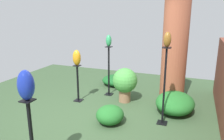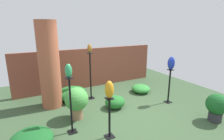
% 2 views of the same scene
% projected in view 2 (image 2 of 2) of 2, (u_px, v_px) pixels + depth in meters
% --- Properties ---
extents(ground_plane, '(8.00, 8.00, 0.00)m').
position_uv_depth(ground_plane, '(121.00, 111.00, 5.04)').
color(ground_plane, '#385133').
extents(brick_wall_back, '(5.60, 0.12, 1.54)m').
position_uv_depth(brick_wall_back, '(90.00, 68.00, 6.91)').
color(brick_wall_back, brown).
rests_on(brick_wall_back, ground).
extents(brick_pillar, '(0.60, 0.60, 2.57)m').
position_uv_depth(brick_pillar, '(49.00, 65.00, 5.08)').
color(brick_pillar, '#9E5138').
rests_on(brick_pillar, ground).
extents(pedestal_cobalt, '(0.20, 0.20, 1.09)m').
position_uv_depth(pedestal_cobalt, '(169.00, 88.00, 5.52)').
color(pedestal_cobalt, black).
rests_on(pedestal_cobalt, ground).
extents(pedestal_jade, '(0.20, 0.20, 1.33)m').
position_uv_depth(pedestal_jade, '(71.00, 108.00, 3.92)').
color(pedestal_jade, black).
rests_on(pedestal_jade, ground).
extents(pedestal_amber, '(0.20, 0.20, 0.93)m').
position_uv_depth(pedestal_amber, '(109.00, 120.00, 3.79)').
color(pedestal_amber, black).
rests_on(pedestal_amber, ground).
extents(pedestal_bronze, '(0.20, 0.20, 1.56)m').
position_uv_depth(pedestal_bronze, '(91.00, 78.00, 5.77)').
color(pedestal_bronze, black).
rests_on(pedestal_bronze, ground).
extents(art_vase_cobalt, '(0.21, 0.22, 0.40)m').
position_uv_depth(art_vase_cobalt, '(171.00, 63.00, 5.32)').
color(art_vase_cobalt, '#192D9E').
rests_on(art_vase_cobalt, pedestal_cobalt).
extents(art_vase_jade, '(0.15, 0.14, 0.30)m').
position_uv_depth(art_vase_jade, '(68.00, 71.00, 3.70)').
color(art_vase_jade, '#2D9356').
rests_on(art_vase_jade, pedestal_jade).
extents(art_vase_amber, '(0.19, 0.20, 0.38)m').
position_uv_depth(art_vase_amber, '(109.00, 90.00, 3.62)').
color(art_vase_amber, orange).
rests_on(art_vase_amber, pedestal_amber).
extents(art_vase_bronze, '(0.14, 0.14, 0.28)m').
position_uv_depth(art_vase_bronze, '(90.00, 48.00, 5.52)').
color(art_vase_bronze, brown).
rests_on(art_vase_bronze, pedestal_bronze).
extents(potted_plant_mid_right, '(0.61, 0.61, 0.86)m').
position_uv_depth(potted_plant_mid_right, '(77.00, 100.00, 4.54)').
color(potted_plant_mid_right, '#936B4C').
rests_on(potted_plant_mid_right, ground).
extents(potted_plant_mid_left, '(0.53, 0.53, 0.74)m').
position_uv_depth(potted_plant_mid_left, '(217.00, 106.00, 4.44)').
color(potted_plant_mid_left, '#2D2D33').
rests_on(potted_plant_mid_left, ground).
extents(foliage_bed_east, '(0.60, 0.56, 0.37)m').
position_uv_depth(foliage_bed_east, '(115.00, 102.00, 5.23)').
color(foliage_bed_east, '#236B28').
rests_on(foliage_bed_east, ground).
extents(foliage_bed_west, '(1.02, 0.85, 0.45)m').
position_uv_depth(foliage_bed_west, '(71.00, 94.00, 5.76)').
color(foliage_bed_west, '#236B28').
rests_on(foliage_bed_west, ground).
extents(foliage_bed_center, '(0.86, 0.91, 0.30)m').
position_uv_depth(foliage_bed_center, '(32.00, 139.00, 3.57)').
color(foliage_bed_center, '#195923').
rests_on(foliage_bed_center, ground).
extents(foliage_bed_rear, '(0.66, 0.70, 0.28)m').
position_uv_depth(foliage_bed_rear, '(141.00, 89.00, 6.45)').
color(foliage_bed_rear, '#338C38').
rests_on(foliage_bed_rear, ground).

